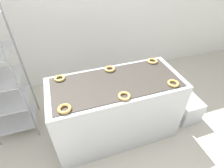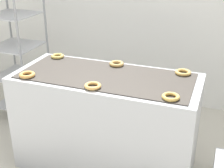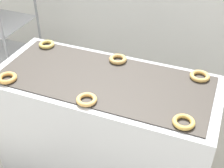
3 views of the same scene
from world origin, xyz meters
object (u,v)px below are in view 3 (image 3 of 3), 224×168
Objects in this scene: fryer_machine at (105,128)px; donut_far_right at (200,76)px; donut_far_center at (118,59)px; donut_near_center at (87,100)px; donut_near_right at (184,122)px; donut_far_left at (47,44)px; donut_near_left at (7,78)px.

donut_far_right reaches higher than fryer_machine.
donut_far_center is at bearing 88.71° from fryer_machine.
donut_near_center is 0.60m from donut_near_right.
fryer_machine is 0.82m from donut_far_left.
fryer_machine is 0.82m from donut_far_right.
donut_near_center is 0.99× the size of donut_far_center.
donut_far_left reaches higher than donut_near_right.
donut_far_right is at bearing 0.13° from donut_far_center.
donut_near_left is 0.80m from donut_far_center.
donut_far_left is at bearing 157.23° from fryer_machine.
donut_near_right is (0.60, 0.02, -0.00)m from donut_near_center.
fryer_machine is 11.68× the size of donut_far_right.
donut_far_center is at bearing -179.87° from donut_far_right.
donut_far_right reaches higher than donut_near_right.
donut_far_right is (0.62, 0.52, 0.00)m from donut_near_center.
donut_far_center is at bearing 39.50° from donut_near_left.
donut_near_left is 0.98× the size of donut_far_right.
donut_near_right is at bearing -40.17° from donut_far_center.
fryer_machine is 0.82m from donut_near_left.
donut_near_center is at bearing -139.69° from donut_far_right.
donut_near_center is 0.81m from donut_far_right.
donut_near_center is 0.97× the size of donut_far_right.
fryer_machine is 12.05× the size of donut_near_center.
donut_near_center reaches higher than fryer_machine.
donut_near_left is 1.02× the size of donut_near_right.
donut_far_left is (-0.61, 0.26, 0.48)m from fryer_machine.
donut_near_center is 1.05× the size of donut_far_left.
fryer_machine is 12.66× the size of donut_far_left.
donut_near_center is at bearing -91.25° from donut_far_center.
donut_near_right is 0.98× the size of donut_far_center.
donut_far_right is at bearing 40.31° from donut_near_center.
donut_far_center is 0.60m from donut_far_right.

